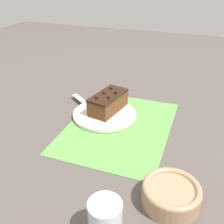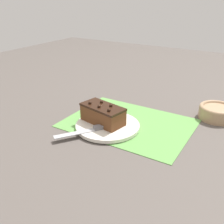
% 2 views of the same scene
% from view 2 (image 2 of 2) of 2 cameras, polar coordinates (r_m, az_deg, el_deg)
% --- Properties ---
extents(ground_plane, '(3.00, 3.00, 0.00)m').
position_cam_2_polar(ground_plane, '(0.99, 3.61, -2.49)').
color(ground_plane, '#544C47').
extents(placemat_woven, '(0.46, 0.34, 0.00)m').
position_cam_2_polar(placemat_woven, '(0.99, 3.62, -2.39)').
color(placemat_woven, '#609E4C').
rests_on(placemat_woven, ground_plane).
extents(cake_plate, '(0.23, 0.23, 0.01)m').
position_cam_2_polar(cake_plate, '(0.95, -0.96, -3.00)').
color(cake_plate, white).
rests_on(cake_plate, placemat_woven).
extents(chocolate_cake, '(0.17, 0.11, 0.07)m').
position_cam_2_polar(chocolate_cake, '(0.95, -2.02, -0.44)').
color(chocolate_cake, brown).
rests_on(chocolate_cake, cake_plate).
extents(serving_knife, '(0.14, 0.18, 0.01)m').
position_cam_2_polar(serving_knife, '(0.91, -4.04, -3.67)').
color(serving_knife, slate).
rests_on(serving_knife, cake_plate).
extents(small_bowl, '(0.14, 0.14, 0.05)m').
position_cam_2_polar(small_bowl, '(1.10, 21.88, 0.07)').
color(small_bowl, tan).
rests_on(small_bowl, ground_plane).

